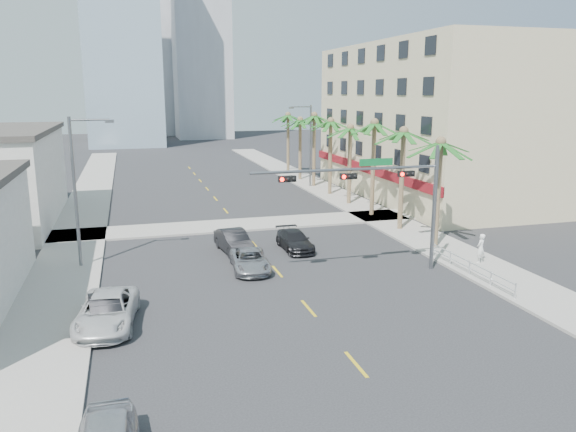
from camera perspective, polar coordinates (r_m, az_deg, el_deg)
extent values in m
plane|color=#262628|center=(24.41, 5.07, -12.71)|extent=(260.00, 260.00, 0.00)
cube|color=gray|center=(46.42, 10.14, -0.51)|extent=(4.00, 120.00, 0.15)
cube|color=gray|center=(42.05, -20.80, -2.51)|extent=(4.00, 120.00, 0.15)
cube|color=gray|center=(44.54, -5.05, -0.91)|extent=(80.00, 4.00, 0.15)
cube|color=beige|center=(58.90, 15.00, 9.29)|extent=(15.00, 28.00, 15.00)
cube|color=maroon|center=(55.82, 8.00, 4.80)|extent=(0.30, 28.00, 0.80)
cube|color=#99B2C6|center=(116.37, -16.67, 18.74)|extent=(14.00, 14.00, 48.00)
cube|color=#ADADB2|center=(133.14, -8.95, 20.85)|extent=(12.00, 12.00, 60.00)
cube|color=#ADADB2|center=(146.05, -14.47, 16.31)|extent=(16.00, 16.00, 42.00)
cylinder|color=slate|center=(33.96, 14.62, 0.58)|extent=(0.24, 0.24, 7.20)
cylinder|color=slate|center=(31.10, 6.07, 4.72)|extent=(11.00, 0.16, 0.16)
cube|color=#0C662D|center=(31.73, 8.95, 5.43)|extent=(2.00, 0.05, 0.40)
cube|color=black|center=(32.48, 11.91, 4.23)|extent=(0.95, 0.28, 0.32)
sphere|color=#FF0C05|center=(32.19, 11.54, 4.17)|extent=(0.22, 0.22, 0.22)
cube|color=black|center=(31.01, 6.16, 4.04)|extent=(0.95, 0.28, 0.32)
sphere|color=#FF0C05|center=(30.75, 5.72, 3.98)|extent=(0.22, 0.22, 0.22)
cube|color=black|center=(29.89, -0.09, 3.79)|extent=(0.95, 0.28, 0.32)
sphere|color=#FF0C05|center=(29.65, -0.60, 3.72)|extent=(0.22, 0.22, 0.22)
cylinder|color=brown|center=(38.64, 14.97, 1.98)|extent=(0.36, 0.36, 7.20)
cylinder|color=brown|center=(43.09, 11.47, 3.45)|extent=(0.36, 0.36, 7.56)
cylinder|color=brown|center=(47.69, 8.62, 4.64)|extent=(0.36, 0.36, 7.92)
cylinder|color=brown|center=(52.47, 6.26, 5.01)|extent=(0.36, 0.36, 7.20)
cylinder|color=brown|center=(57.26, 4.31, 5.86)|extent=(0.36, 0.36, 7.56)
cylinder|color=brown|center=(62.11, 2.65, 6.57)|extent=(0.36, 0.36, 7.92)
cylinder|color=brown|center=(67.08, 1.23, 6.71)|extent=(0.36, 0.36, 7.20)
cylinder|color=brown|center=(72.02, 0.00, 7.26)|extent=(0.36, 0.36, 7.56)
cylinder|color=slate|center=(35.21, -20.81, 2.08)|extent=(0.20, 0.20, 9.00)
cylinder|color=slate|center=(34.67, -19.53, 9.19)|extent=(2.20, 0.12, 0.12)
cube|color=slate|center=(34.63, -17.69, 9.15)|extent=(0.50, 0.25, 0.18)
cylinder|color=slate|center=(61.94, 2.30, 7.06)|extent=(0.20, 0.20, 9.00)
cylinder|color=slate|center=(61.34, 1.34, 11.04)|extent=(2.20, 0.12, 0.12)
cube|color=slate|center=(61.03, 0.34, 10.94)|extent=(0.50, 0.25, 0.18)
cylinder|color=silver|center=(33.76, 17.96, -5.05)|extent=(0.08, 8.00, 0.08)
cylinder|color=silver|center=(33.66, 18.00, -4.48)|extent=(0.08, 8.00, 0.08)
cylinder|color=silver|center=(30.72, 22.09, -7.21)|extent=(0.08, 0.08, 1.00)
cylinder|color=silver|center=(32.22, 19.92, -6.12)|extent=(0.08, 0.08, 1.00)
cylinder|color=silver|center=(33.77, 17.95, -5.13)|extent=(0.08, 0.08, 1.00)
cylinder|color=silver|center=(35.37, 16.17, -4.22)|extent=(0.08, 0.08, 1.00)
cylinder|color=silver|center=(37.00, 14.54, -3.39)|extent=(0.08, 0.08, 1.00)
imported|color=black|center=(26.80, -17.92, -9.32)|extent=(1.91, 4.35, 1.39)
imported|color=silver|center=(26.86, -17.92, -9.17)|extent=(3.06, 5.55, 1.47)
imported|color=black|center=(37.15, -5.50, -2.59)|extent=(2.13, 4.65, 1.48)
imported|color=#A9A9AE|center=(33.40, -3.90, -4.51)|extent=(2.40, 4.61, 1.24)
imported|color=black|center=(37.61, 0.69, -2.51)|extent=(1.83, 4.38, 1.26)
imported|color=white|center=(36.21, 18.99, -3.12)|extent=(0.78, 0.70, 1.80)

